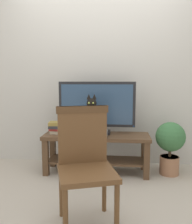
{
  "coord_description": "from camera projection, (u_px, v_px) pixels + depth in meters",
  "views": [
    {
      "loc": [
        0.27,
        -2.39,
        1.18
      ],
      "look_at": [
        -0.01,
        0.52,
        0.78
      ],
      "focal_mm": 38.88,
      "sensor_mm": 36.0,
      "label": 1
    }
  ],
  "objects": [
    {
      "name": "ground_plane",
      "position": [
        92.0,
        193.0,
        2.54
      ],
      "size": [
        12.0,
        12.0,
        0.0
      ],
      "primitive_type": "plane",
      "color": "#ADA393"
    },
    {
      "name": "media_box",
      "position": [
        92.0,
        133.0,
        2.97
      ],
      "size": [
        0.37,
        0.3,
        0.06
      ],
      "color": "#ADADB2",
      "rests_on": "tv_stand"
    },
    {
      "name": "back_wall",
      "position": [
        100.0,
        63.0,
        3.37
      ],
      "size": [
        7.0,
        0.12,
        2.8
      ],
      "primitive_type": "cube",
      "color": "beige",
      "rests_on": "ground"
    },
    {
      "name": "book_stack",
      "position": [
        58.0,
        127.0,
        3.09
      ],
      "size": [
        0.25,
        0.19,
        0.15
      ],
      "color": "beige",
      "rests_on": "tv_stand"
    },
    {
      "name": "potted_plant",
      "position": [
        170.0,
        143.0,
        2.99
      ],
      "size": [
        0.36,
        0.36,
        0.66
      ],
      "color": "#9E6B4C",
      "rests_on": "ground"
    },
    {
      "name": "tv_stand",
      "position": [
        96.0,
        146.0,
        3.06
      ],
      "size": [
        1.32,
        0.43,
        0.49
      ],
      "color": "#513823",
      "rests_on": "ground"
    },
    {
      "name": "wooden_chair",
      "position": [
        85.0,
        157.0,
        1.98
      ],
      "size": [
        0.55,
        0.56,
        0.96
      ],
      "color": "brown",
      "rests_on": "ground"
    },
    {
      "name": "cat",
      "position": [
        92.0,
        118.0,
        2.93
      ],
      "size": [
        0.22,
        0.3,
        0.46
      ],
      "color": "black",
      "rests_on": "media_box"
    },
    {
      "name": "tv",
      "position": [
        97.0,
        106.0,
        3.06
      ],
      "size": [
        0.96,
        0.2,
        0.66
      ],
      "color": "black",
      "rests_on": "tv_stand"
    }
  ]
}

